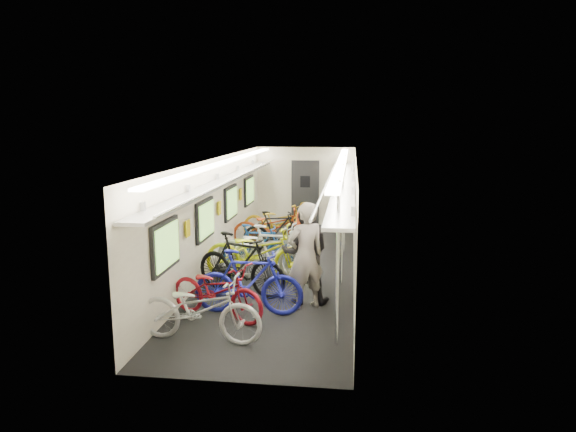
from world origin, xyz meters
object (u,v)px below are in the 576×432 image
(passenger_near, at_px, (306,256))
(passenger_mid, at_px, (305,253))
(bicycle_0, at_px, (199,309))
(backpack, at_px, (304,223))
(bicycle_1, at_px, (248,282))

(passenger_near, relative_size, passenger_mid, 1.04)
(bicycle_0, height_order, passenger_mid, passenger_mid)
(passenger_near, height_order, passenger_mid, passenger_near)
(backpack, bearing_deg, passenger_near, -93.94)
(passenger_near, bearing_deg, bicycle_1, -7.98)
(bicycle_0, distance_m, bicycle_1, 1.25)
(bicycle_1, height_order, passenger_near, passenger_near)
(bicycle_0, xyz_separation_m, bicycle_1, (0.49, 1.15, 0.06))
(bicycle_0, bearing_deg, passenger_near, -36.73)
(passenger_near, height_order, backpack, passenger_near)
(passenger_mid, bearing_deg, passenger_near, 95.21)
(bicycle_0, relative_size, bicycle_1, 1.03)
(bicycle_1, xyz_separation_m, passenger_mid, (0.88, 0.71, 0.34))
(passenger_near, xyz_separation_m, backpack, (-0.13, 1.04, 0.36))
(bicycle_1, relative_size, passenger_mid, 1.03)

